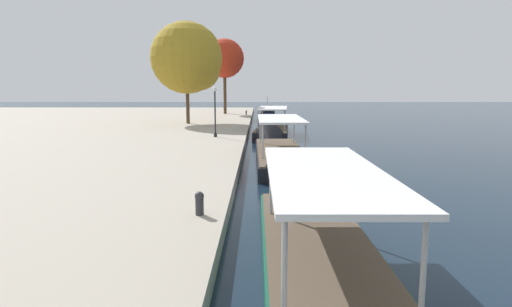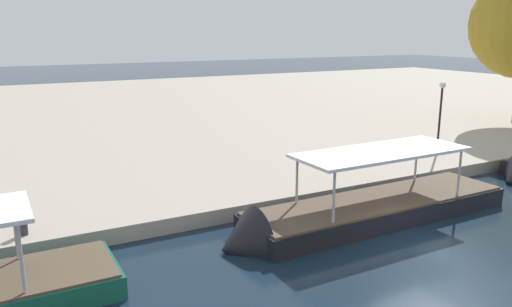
% 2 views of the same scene
% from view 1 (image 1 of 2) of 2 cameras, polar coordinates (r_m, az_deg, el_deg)
% --- Properties ---
extents(ground_plane, '(220.00, 220.00, 0.00)m').
position_cam_1_polar(ground_plane, '(26.30, 9.80, -1.50)').
color(ground_plane, '#142333').
extents(tour_boat_1, '(12.71, 2.94, 4.02)m').
position_cam_1_polar(tour_boat_1, '(9.85, 9.91, -18.28)').
color(tour_boat_1, '#14513D').
rests_on(tour_boat_1, ground_plane).
extents(tour_boat_2, '(12.93, 3.12, 4.02)m').
position_cam_1_polar(tour_boat_2, '(25.41, 3.42, -1.10)').
color(tour_boat_2, black).
rests_on(tour_boat_2, ground_plane).
extents(tour_boat_3, '(13.67, 3.93, 3.92)m').
position_cam_1_polar(tour_boat_3, '(41.22, 2.18, 2.83)').
color(tour_boat_3, black).
rests_on(tour_boat_3, ground_plane).
extents(motor_yacht_4, '(10.44, 2.78, 4.24)m').
position_cam_1_polar(motor_yacht_4, '(57.90, 1.58, 4.90)').
color(motor_yacht_4, navy).
rests_on(motor_yacht_4, ground_plane).
extents(mooring_bollard_0, '(0.23, 0.23, 0.65)m').
position_cam_1_polar(mooring_bollard_0, '(63.17, -1.33, 5.58)').
color(mooring_bollard_0, '#2D2D33').
rests_on(mooring_bollard_0, dock_promenade).
extents(mooring_bollard_2, '(0.30, 0.30, 0.77)m').
position_cam_1_polar(mooring_bollard_2, '(13.78, -7.66, -6.57)').
color(mooring_bollard_2, '#2D2D33').
rests_on(mooring_bollard_2, dock_promenade).
extents(lamp_post, '(0.35, 0.35, 4.09)m').
position_cam_1_polar(lamp_post, '(34.94, -5.56, 6.02)').
color(lamp_post, black).
rests_on(lamp_post, dock_promenade).
extents(tree_0, '(5.94, 5.93, 11.39)m').
position_cam_1_polar(tree_0, '(66.29, -4.41, 12.73)').
color(tree_0, '#4C3823').
rests_on(tree_0, dock_promenade).
extents(tree_3, '(8.13, 7.95, 11.27)m').
position_cam_1_polar(tree_3, '(48.96, -8.92, 12.53)').
color(tree_3, '#4C3823').
rests_on(tree_3, dock_promenade).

